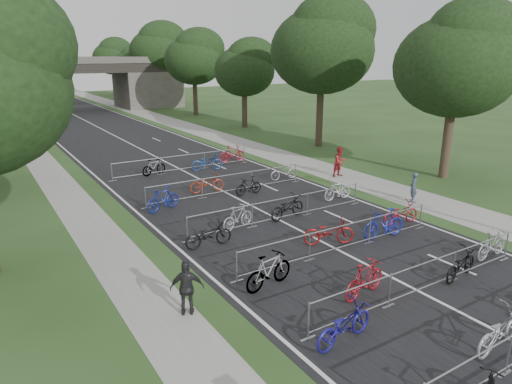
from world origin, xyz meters
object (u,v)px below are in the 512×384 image
(overpass_bridge, at_px, (64,84))
(pedestrian_a, at_px, (413,187))
(pedestrian_c, at_px, (187,288))
(pedestrian_b, at_px, (340,162))

(overpass_bridge, distance_m, pedestrian_a, 51.86)
(pedestrian_a, xyz_separation_m, pedestrian_c, (-14.22, -3.71, 0.07))
(pedestrian_a, bearing_deg, overpass_bridge, -115.13)
(overpass_bridge, height_order, pedestrian_c, overpass_bridge)
(pedestrian_a, distance_m, pedestrian_c, 14.69)
(overpass_bridge, relative_size, pedestrian_c, 18.49)
(overpass_bridge, bearing_deg, pedestrian_c, -97.05)
(pedestrian_c, bearing_deg, overpass_bridge, -71.65)
(pedestrian_a, height_order, pedestrian_b, pedestrian_b)
(overpass_bridge, distance_m, pedestrian_b, 46.15)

